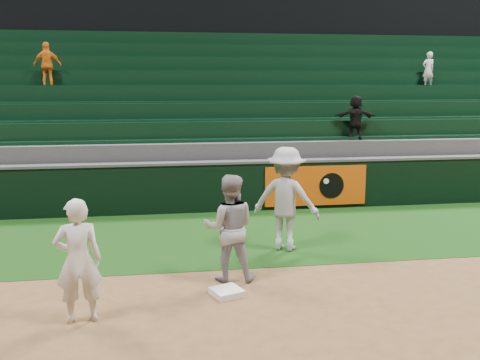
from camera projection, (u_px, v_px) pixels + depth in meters
The scene contains 9 objects.
ground at pixel (221, 291), 8.19m from camera, with size 70.00×70.00×0.00m, color brown.
foul_grass at pixel (204, 236), 11.10m from camera, with size 36.00×4.20×0.01m, color #0F330C.
upper_deck at pixel (174, 19), 24.08m from camera, with size 40.00×12.00×12.00m, color black.
first_base at pixel (227, 292), 8.02m from camera, with size 0.42×0.42×0.09m, color white.
first_baseman at pixel (78, 261), 7.01m from camera, with size 0.61×0.40×1.68m, color silver.
baserunner at pixel (229, 228), 8.52m from camera, with size 0.84×0.65×1.73m, color #909299.
base_coach at pixel (286, 199), 10.07m from camera, with size 1.27×0.73×1.96m, color #A6AAB4.
field_wall at pixel (197, 186), 13.13m from camera, with size 36.00×0.45×1.25m.
stadium_seating at pixel (187, 130), 16.60m from camera, with size 36.00×5.95×4.85m.
Camera 1 is at (-0.89, -7.70, 3.14)m, focal length 40.00 mm.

